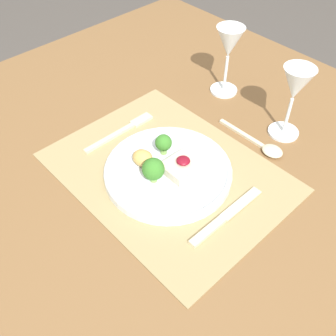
% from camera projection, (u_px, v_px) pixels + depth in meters
% --- Properties ---
extents(ground_plane, '(8.00, 8.00, 0.00)m').
position_uv_depth(ground_plane, '(168.00, 315.00, 1.38)').
color(ground_plane, '#4C4742').
extents(dining_table, '(1.34, 1.29, 0.73)m').
position_uv_depth(dining_table, '(168.00, 194.00, 0.91)').
color(dining_table, brown).
rests_on(dining_table, ground_plane).
extents(placemat, '(0.50, 0.37, 0.00)m').
position_uv_depth(placemat, '(168.00, 172.00, 0.85)').
color(placemat, '#9E895B').
rests_on(placemat, dining_table).
extents(dinner_plate, '(0.27, 0.27, 0.07)m').
position_uv_depth(dinner_plate, '(167.00, 170.00, 0.83)').
color(dinner_plate, silver).
rests_on(dinner_plate, placemat).
extents(fork, '(0.02, 0.20, 0.01)m').
position_uv_depth(fork, '(124.00, 130.00, 0.94)').
color(fork, beige).
rests_on(fork, placemat).
extents(knife, '(0.02, 0.20, 0.01)m').
position_uv_depth(knife, '(222.00, 219.00, 0.76)').
color(knife, beige).
rests_on(knife, placemat).
extents(spoon, '(0.18, 0.04, 0.01)m').
position_uv_depth(spoon, '(265.00, 147.00, 0.90)').
color(spoon, beige).
rests_on(spoon, dining_table).
extents(wine_glass_near, '(0.07, 0.07, 0.18)m').
position_uv_depth(wine_glass_near, '(295.00, 88.00, 0.85)').
color(wine_glass_near, white).
rests_on(wine_glass_near, dining_table).
extents(wine_glass_far, '(0.07, 0.07, 0.18)m').
position_uv_depth(wine_glass_far, '(229.00, 47.00, 0.97)').
color(wine_glass_far, white).
rests_on(wine_glass_far, dining_table).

